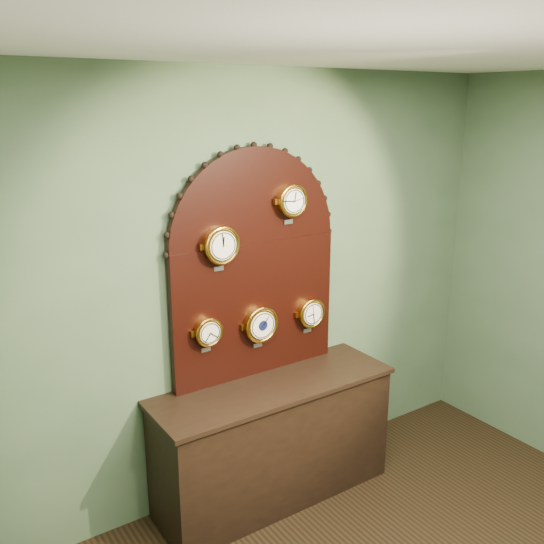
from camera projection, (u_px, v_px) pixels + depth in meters
wall_back at (251, 290)px, 3.90m from camera, size 4.00×0.00×4.00m
shop_counter at (274, 442)px, 3.96m from camera, size 1.60×0.50×0.80m
display_board at (255, 258)px, 3.80m from camera, size 1.26×0.06×1.53m
roman_clock at (221, 245)px, 3.56m from camera, size 0.24×0.08×0.29m
arabic_clock at (292, 201)px, 3.77m from camera, size 0.21×0.08×0.26m
hygrometer at (208, 332)px, 3.65m from camera, size 0.19×0.08×0.24m
barometer at (260, 324)px, 3.86m from camera, size 0.25×0.08×0.30m
tide_clock at (310, 313)px, 4.08m from camera, size 0.21×0.08×0.26m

